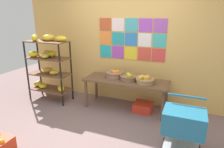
{
  "coord_description": "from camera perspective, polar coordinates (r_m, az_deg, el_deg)",
  "views": [
    {
      "loc": [
        1.33,
        -2.52,
        1.92
      ],
      "look_at": [
        -0.09,
        0.91,
        0.79
      ],
      "focal_mm": 31.61,
      "sensor_mm": 36.0,
      "label": 1
    }
  ],
  "objects": [
    {
      "name": "produce_crate_under_table",
      "position": [
        4.17,
        8.91,
        -9.41
      ],
      "size": [
        0.37,
        0.35,
        0.17
      ],
      "primitive_type": "cube",
      "color": "red",
      "rests_on": "ground"
    },
    {
      "name": "shopping_cart",
      "position": [
        3.0,
        19.98,
        -13.28
      ],
      "size": [
        0.56,
        0.47,
        0.79
      ],
      "rotation": [
        0.0,
        0.0,
        -0.21
      ],
      "color": "black",
      "rests_on": "ground"
    },
    {
      "name": "ground",
      "position": [
        3.44,
        -4.67,
        -17.17
      ],
      "size": [
        9.04,
        9.04,
        0.0
      ],
      "primitive_type": "plane",
      "color": "#79605F"
    },
    {
      "name": "display_table",
      "position": [
        4.06,
        3.99,
        -2.72
      ],
      "size": [
        1.73,
        0.6,
        0.64
      ],
      "color": "brown",
      "rests_on": "ground"
    },
    {
      "name": "fruit_basket_right",
      "position": [
        4.01,
        4.92,
        -0.82
      ],
      "size": [
        0.38,
        0.38,
        0.17
      ],
      "color": "olive",
      "rests_on": "display_table"
    },
    {
      "name": "back_wall_with_art",
      "position": [
        4.33,
        4.32,
        8.68
      ],
      "size": [
        4.95,
        0.07,
        2.62
      ],
      "color": "#E0AF5B",
      "rests_on": "ground"
    },
    {
      "name": "fruit_basket_back_right",
      "position": [
        3.85,
        9.45,
        -1.66
      ],
      "size": [
        0.36,
        0.36,
        0.17
      ],
      "color": "#9F794A",
      "rests_on": "display_table"
    },
    {
      "name": "banana_shelf_unit",
      "position": [
        4.65,
        -18.07,
        3.39
      ],
      "size": [
        0.98,
        0.47,
        1.52
      ],
      "color": "black",
      "rests_on": "ground"
    },
    {
      "name": "fruit_basket_left",
      "position": [
        4.17,
        0.79,
        0.04
      ],
      "size": [
        0.39,
        0.39,
        0.17
      ],
      "color": "#966C51",
      "rests_on": "display_table"
    }
  ]
}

